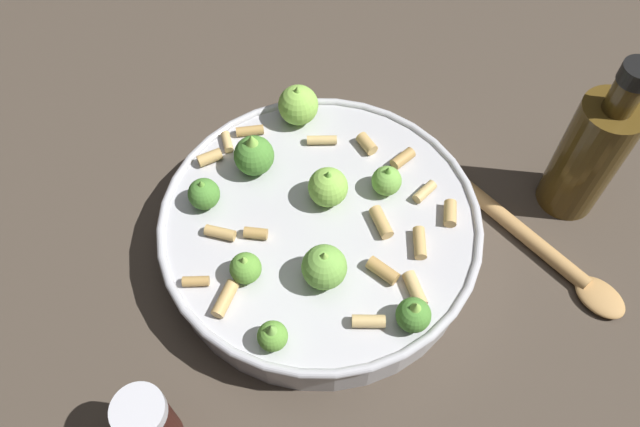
% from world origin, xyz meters
% --- Properties ---
extents(ground_plane, '(2.40, 2.40, 0.00)m').
position_xyz_m(ground_plane, '(0.00, 0.00, 0.00)').
color(ground_plane, '#42382D').
extents(cooking_pan, '(0.31, 0.31, 0.10)m').
position_xyz_m(cooking_pan, '(-0.00, 0.00, 0.03)').
color(cooking_pan, '#B7B7BC').
rests_on(cooking_pan, ground).
extents(pepper_shaker, '(0.04, 0.04, 0.08)m').
position_xyz_m(pepper_shaker, '(-0.07, -0.22, 0.04)').
color(pepper_shaker, '#33140F').
rests_on(pepper_shaker, ground).
extents(olive_oil_bottle, '(0.06, 0.06, 0.19)m').
position_xyz_m(olive_oil_bottle, '(0.23, 0.14, 0.08)').
color(olive_oil_bottle, '#4C3814').
rests_on(olive_oil_bottle, ground).
extents(wooden_spoon, '(0.22, 0.15, 0.02)m').
position_xyz_m(wooden_spoon, '(0.21, 0.07, 0.01)').
color(wooden_spoon, '#B2844C').
rests_on(wooden_spoon, ground).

